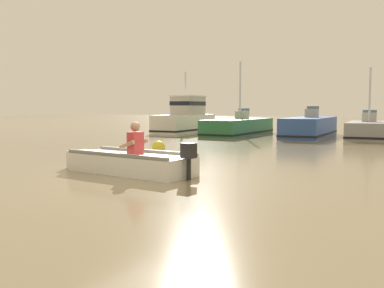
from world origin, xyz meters
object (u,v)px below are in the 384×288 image
object	(u,v)px
moored_boat_white	(186,118)
mooring_buoy	(159,147)
moored_boat_green	(239,127)
moored_boat_grey	(369,130)
rowboat_with_person	(129,162)
moored_boat_blue	(310,127)

from	to	relation	value
moored_boat_white	mooring_buoy	distance (m)	12.24
moored_boat_green	moored_boat_grey	distance (m)	6.59
rowboat_with_person	mooring_buoy	distance (m)	4.17
rowboat_with_person	moored_boat_white	world-z (taller)	moored_boat_white
moored_boat_white	mooring_buoy	bearing A→B (deg)	-62.01
moored_boat_white	moored_boat_blue	size ratio (longest dim) A/B	0.90
rowboat_with_person	moored_boat_grey	size ratio (longest dim) A/B	0.78
moored_boat_blue	moored_boat_grey	bearing A→B (deg)	8.47
moored_boat_green	moored_boat_white	bearing A→B (deg)	171.13
moored_boat_grey	mooring_buoy	size ratio (longest dim) A/B	11.26
moored_boat_green	moored_boat_blue	xyz separation A→B (m)	(3.72, 0.61, 0.05)
moored_boat_green	mooring_buoy	size ratio (longest dim) A/B	14.37
rowboat_with_person	moored_boat_grey	bearing A→B (deg)	79.58
moored_boat_white	rowboat_with_person	bearing A→B (deg)	-62.50
moored_boat_green	moored_boat_blue	size ratio (longest dim) A/B	1.02
moored_boat_white	mooring_buoy	world-z (taller)	moored_boat_white
moored_boat_green	moored_boat_grey	xyz separation A→B (m)	(6.51, 1.03, -0.03)
moored_boat_green	mooring_buoy	bearing A→B (deg)	-79.31
rowboat_with_person	moored_boat_green	size ratio (longest dim) A/B	0.61
moored_boat_grey	moored_boat_green	bearing A→B (deg)	-171.05
rowboat_with_person	moored_boat_white	distance (m)	16.40
moored_boat_grey	mooring_buoy	distance (m)	12.12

